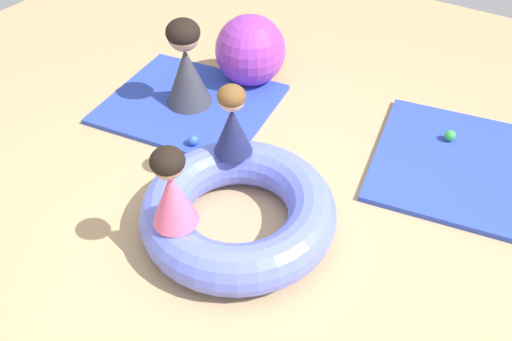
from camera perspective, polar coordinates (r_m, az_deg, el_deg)
The scene contains 10 objects.
ground_plane at distance 3.26m, azimuth -0.71°, elevation -7.09°, with size 8.00×8.00×0.00m, color tan.
gym_mat_far_left at distance 3.99m, azimuth 22.95°, elevation 0.21°, with size 1.40×1.24×0.04m, color #2D47B7.
gym_mat_far_right at distance 4.33m, azimuth -7.20°, elevation 7.22°, with size 1.29×1.14×0.04m, color #2D47B7.
inflatable_cushion at distance 3.20m, azimuth -1.95°, elevation -4.41°, with size 1.20×1.20×0.30m, color #6070E5.
child_in_navy at distance 3.25m, azimuth -2.60°, elevation 5.44°, with size 0.35×0.35×0.49m.
child_in_pink at distance 2.80m, azimuth -9.21°, elevation -1.91°, with size 0.37×0.37×0.51m.
adult_seated at distance 4.14m, azimuth -7.63°, elevation 11.41°, with size 0.52×0.52×0.72m.
play_ball_green at distance 4.12m, azimuth 20.40°, elevation 3.58°, with size 0.08×0.08×0.08m, color green.
play_ball_blue at distance 3.85m, azimuth -6.84°, elevation 3.30°, with size 0.08×0.08×0.08m, color blue.
exercise_ball_large at distance 4.48m, azimuth -0.62°, elevation 12.95°, with size 0.59×0.59×0.59m, color purple.
Camera 1 is at (1.20, -1.78, 2.45)m, focal length 36.69 mm.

